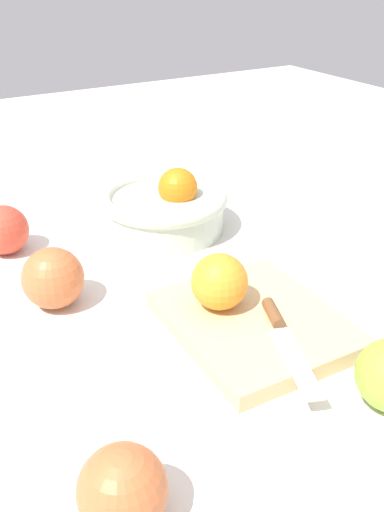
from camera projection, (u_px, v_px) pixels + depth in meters
ground_plane at (143, 317)px, 0.66m from camera, size 2.40×2.40×0.00m
bowl at (165, 207)px, 0.85m from camera, size 0.20×0.20×0.10m
cutting_board at (254, 323)px, 0.63m from camera, size 0.21×0.18×0.02m
orange_on_board at (219, 282)px, 0.63m from camera, size 0.07×0.07×0.07m
knife at (282, 333)px, 0.59m from camera, size 0.15×0.07×0.01m
apple_front_left at (53, 278)px, 0.67m from camera, size 0.07×0.07×0.07m
apple_front_left_2 at (4, 230)px, 0.79m from camera, size 0.07×0.07×0.07m
apple_front_right at (123, 489)px, 0.41m from camera, size 0.07×0.07×0.07m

